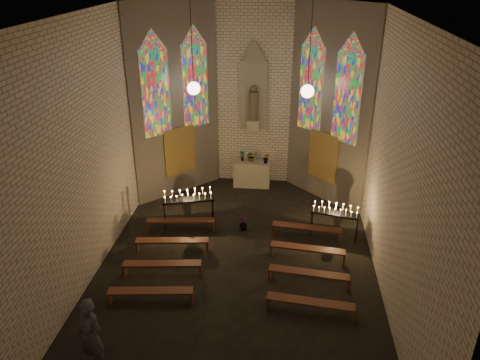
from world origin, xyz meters
name	(u,v)px	position (x,y,z in m)	size (l,w,h in m)	color
floor	(237,267)	(0.00, 0.00, 0.00)	(12.00, 12.00, 0.00)	black
room	(248,110)	(0.00, 3.37, 3.72)	(8.22, 12.43, 7.00)	beige
altar	(252,174)	(0.00, 5.45, 0.50)	(1.40, 0.60, 1.00)	#BDB89A
flower_vase_left	(242,156)	(-0.40, 5.54, 1.21)	(0.22, 0.15, 0.42)	#4C723F
flower_vase_center	(251,156)	(-0.03, 5.51, 1.22)	(0.39, 0.34, 0.43)	#4C723F
flower_vase_right	(266,158)	(0.55, 5.39, 1.22)	(0.24, 0.19, 0.43)	#4C723F
aisle_flower_pot	(243,223)	(-0.01, 2.10, 0.23)	(0.26, 0.26, 0.47)	#4C723F
votive_stand_left	(188,197)	(-1.85, 2.16, 1.08)	(1.75, 0.86, 1.25)	black
votive_stand_right	(335,211)	(2.91, 1.92, 0.97)	(1.57, 0.70, 1.12)	black
pew_left_0	(181,222)	(-2.05, 1.79, 0.34)	(2.22, 0.56, 0.42)	#5A2C19
pew_right_0	(307,229)	(2.05, 1.79, 0.34)	(2.22, 0.56, 0.42)	#5A2C19
pew_left_1	(172,242)	(-2.05, 0.59, 0.34)	(2.22, 0.56, 0.42)	#5A2C19
pew_right_1	(308,250)	(2.05, 0.59, 0.34)	(2.22, 0.56, 0.42)	#5A2C19
pew_left_2	(162,265)	(-2.05, -0.61, 0.34)	(2.22, 0.56, 0.42)	#5A2C19
pew_right_2	(309,274)	(2.05, -0.61, 0.34)	(2.22, 0.56, 0.42)	#5A2C19
pew_left_3	(151,293)	(-2.05, -1.81, 0.34)	(2.22, 0.56, 0.42)	#5A2C19
pew_right_3	(310,303)	(2.05, -1.81, 0.34)	(2.22, 0.56, 0.42)	#5A2C19
visitor	(91,336)	(-2.70, -3.99, 0.90)	(0.65, 0.43, 1.79)	#4B4B55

